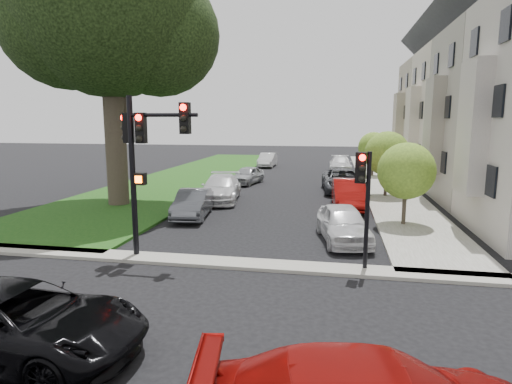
% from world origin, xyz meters
% --- Properties ---
extents(ground, '(140.00, 140.00, 0.00)m').
position_xyz_m(ground, '(0.00, 0.00, 0.00)').
color(ground, black).
rests_on(ground, ground).
extents(grass_strip, '(8.00, 44.00, 0.12)m').
position_xyz_m(grass_strip, '(-9.00, 24.00, 0.06)').
color(grass_strip, '#113E10').
rests_on(grass_strip, ground).
extents(sidewalk_right, '(3.50, 44.00, 0.12)m').
position_xyz_m(sidewalk_right, '(6.75, 24.00, 0.06)').
color(sidewalk_right, gray).
rests_on(sidewalk_right, ground).
extents(sidewalk_cross, '(60.00, 1.00, 0.12)m').
position_xyz_m(sidewalk_cross, '(0.00, 2.00, 0.06)').
color(sidewalk_cross, gray).
rests_on(sidewalk_cross, ground).
extents(house_b, '(7.70, 7.55, 15.97)m').
position_xyz_m(house_b, '(12.45, 15.50, 6.93)').
color(house_b, gray).
rests_on(house_b, ground).
extents(house_c, '(7.70, 7.55, 15.97)m').
position_xyz_m(house_c, '(12.45, 23.00, 6.93)').
color(house_c, beige).
rests_on(house_c, ground).
extents(house_d, '(7.70, 7.55, 15.97)m').
position_xyz_m(house_d, '(12.45, 30.50, 6.93)').
color(house_d, '#AA9C8A').
rests_on(house_d, ground).
extents(eucalyptus, '(11.32, 10.27, 16.04)m').
position_xyz_m(eucalyptus, '(-9.06, 10.66, 10.95)').
color(eucalyptus, '#2B221D').
rests_on(eucalyptus, ground).
extents(small_tree_a, '(2.56, 2.56, 3.84)m').
position_xyz_m(small_tree_a, '(6.20, 8.61, 2.55)').
color(small_tree_a, '#2B221D').
rests_on(small_tree_a, ground).
extents(small_tree_b, '(2.76, 2.76, 4.15)m').
position_xyz_m(small_tree_b, '(6.20, 16.18, 2.76)').
color(small_tree_b, '#2B221D').
rests_on(small_tree_b, ground).
extents(small_tree_c, '(2.55, 2.55, 3.83)m').
position_xyz_m(small_tree_c, '(6.20, 26.24, 2.55)').
color(small_tree_c, '#2B221D').
rests_on(small_tree_c, ground).
extents(traffic_signal_main, '(2.74, 0.70, 5.62)m').
position_xyz_m(traffic_signal_main, '(-3.36, 2.24, 3.88)').
color(traffic_signal_main, black).
rests_on(traffic_signal_main, ground).
extents(traffic_signal_secondary, '(0.51, 0.41, 3.85)m').
position_xyz_m(traffic_signal_secondary, '(3.95, 2.19, 2.69)').
color(traffic_signal_secondary, black).
rests_on(traffic_signal_secondary, ground).
extents(car_cross_near, '(5.43, 2.64, 1.49)m').
position_xyz_m(car_cross_near, '(-3.25, -4.25, 0.74)').
color(car_cross_near, black).
rests_on(car_cross_near, ground).
extents(car_parked_0, '(2.50, 4.56, 1.47)m').
position_xyz_m(car_parked_0, '(3.44, 5.59, 0.73)').
color(car_parked_0, silver).
rests_on(car_parked_0, ground).
extents(car_parked_1, '(1.92, 4.86, 1.57)m').
position_xyz_m(car_parked_1, '(3.83, 12.33, 0.79)').
color(car_parked_1, maroon).
rests_on(car_parked_1, ground).
extents(car_parked_2, '(3.03, 5.79, 1.56)m').
position_xyz_m(car_parked_2, '(3.58, 17.78, 0.78)').
color(car_parked_2, '#3F4247').
rests_on(car_parked_2, ground).
extents(car_parked_4, '(2.08, 4.95, 1.43)m').
position_xyz_m(car_parked_4, '(3.53, 29.74, 0.71)').
color(car_parked_4, silver).
rests_on(car_parked_4, ground).
extents(car_parked_5, '(2.00, 4.37, 1.39)m').
position_xyz_m(car_parked_5, '(-3.87, 8.60, 0.69)').
color(car_parked_5, '#3F4247').
rests_on(car_parked_5, ground).
extents(car_parked_6, '(2.88, 5.57, 1.55)m').
position_xyz_m(car_parked_6, '(-3.68, 13.15, 0.77)').
color(car_parked_6, silver).
rests_on(car_parked_6, ground).
extents(car_parked_7, '(2.36, 4.19, 1.35)m').
position_xyz_m(car_parked_7, '(-3.52, 20.24, 0.67)').
color(car_parked_7, '#999BA0').
rests_on(car_parked_7, ground).
extents(car_parked_9, '(1.53, 4.35, 1.43)m').
position_xyz_m(car_parked_9, '(-3.92, 32.58, 0.72)').
color(car_parked_9, silver).
rests_on(car_parked_9, ground).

